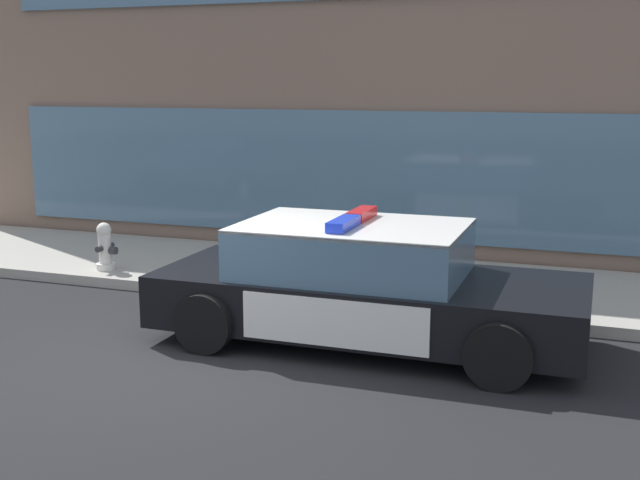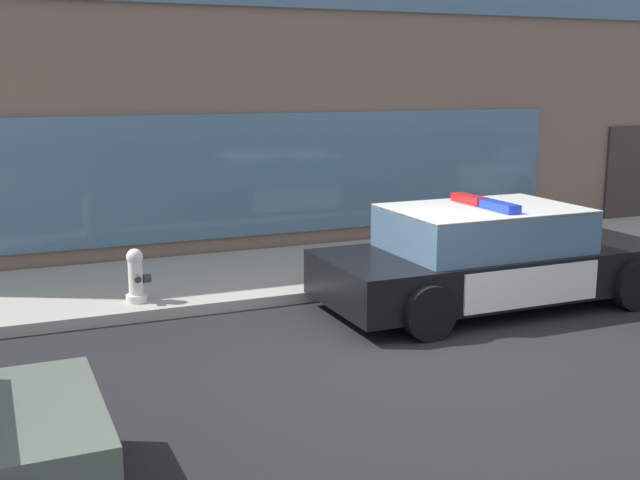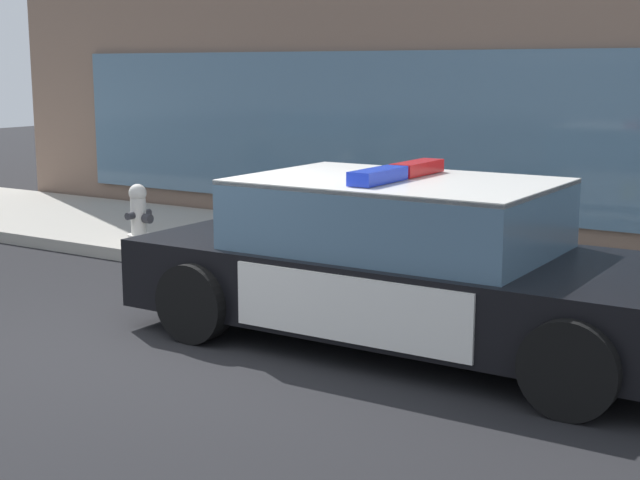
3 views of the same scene
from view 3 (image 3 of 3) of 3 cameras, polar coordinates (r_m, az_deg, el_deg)
name	(u,v)px [view 3 (image 3 of 3)]	position (r m, az deg, el deg)	size (l,w,h in m)	color
ground	(138,346)	(7.88, -11.18, -6.44)	(48.00, 48.00, 0.00)	black
sidewalk	(369,257)	(10.89, 3.04, -1.08)	(48.00, 3.01, 0.15)	#A39E93
police_cruiser	(411,264)	(7.70, 5.68, -1.46)	(4.86, 2.17, 1.49)	black
fire_hydrant	(139,214)	(11.59, -11.16, 1.59)	(0.34, 0.39, 0.73)	silver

